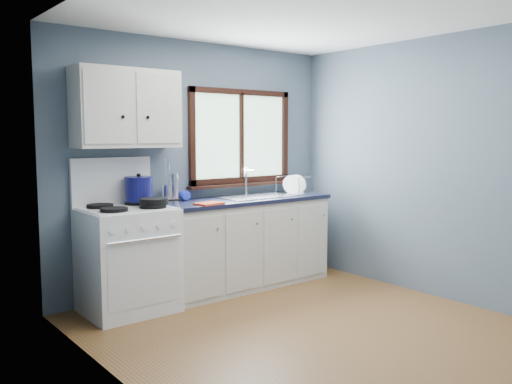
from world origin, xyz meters
TOP-DOWN VIEW (x-y plane):
  - floor at (0.00, 0.00)m, footprint 3.20×3.60m
  - ceiling at (0.00, 0.00)m, footprint 3.20×3.60m
  - wall_back at (0.00, 1.81)m, footprint 3.20×0.02m
  - wall_left at (-1.61, 0.00)m, footprint 0.02×3.60m
  - wall_right at (1.61, 0.00)m, footprint 0.02×3.60m
  - gas_range at (-0.95, 1.47)m, footprint 0.76×0.69m
  - base_cabinets at (0.36, 1.49)m, footprint 1.85×0.60m
  - countertop at (0.36, 1.49)m, footprint 1.89×0.64m
  - sink at (0.54, 1.49)m, footprint 0.84×0.46m
  - window at (0.54, 1.77)m, footprint 1.36×0.10m
  - upper_cabinets at (-0.85, 1.63)m, footprint 0.95×0.35m
  - skillet at (-0.75, 1.33)m, footprint 0.40×0.30m
  - stockpot at (-0.76, 1.60)m, footprint 0.28×0.28m
  - utensil_crock at (-0.42, 1.67)m, footprint 0.14×0.14m
  - thermos at (-0.39, 1.60)m, footprint 0.08×0.08m
  - soap_bottle at (-0.24, 1.63)m, footprint 0.12×0.12m
  - dish_towel at (-0.22, 1.27)m, footprint 0.27×0.21m
  - dish_rack at (1.05, 1.47)m, footprint 0.47×0.42m

SIDE VIEW (x-z plane):
  - floor at x=0.00m, z-range -0.02..0.00m
  - base_cabinets at x=0.36m, z-range -0.03..0.85m
  - gas_range at x=-0.95m, z-range -0.19..1.17m
  - sink at x=0.54m, z-range 0.64..1.08m
  - countertop at x=0.36m, z-range 0.88..0.92m
  - dish_towel at x=-0.22m, z-range 0.92..0.94m
  - dish_rack at x=1.05m, z-range 0.87..1.08m
  - skillet at x=-0.75m, z-range 0.96..1.01m
  - utensil_crock at x=-0.42m, z-range 0.80..1.22m
  - soap_bottle at x=-0.24m, z-range 0.92..1.17m
  - thermos at x=-0.39m, z-range 0.92..1.20m
  - stockpot at x=-0.76m, z-range 0.95..1.20m
  - wall_back at x=0.00m, z-range 0.00..2.50m
  - wall_left at x=-1.61m, z-range 0.00..2.50m
  - wall_right at x=1.61m, z-range 0.00..2.50m
  - window at x=0.54m, z-range 0.96..1.99m
  - upper_cabinets at x=-0.85m, z-range 1.45..2.15m
  - ceiling at x=0.00m, z-range 2.50..2.52m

